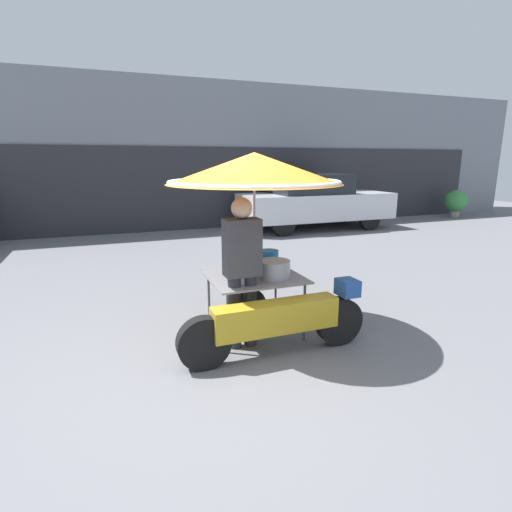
% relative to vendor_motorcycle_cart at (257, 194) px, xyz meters
% --- Properties ---
extents(ground_plane, '(36.00, 36.00, 0.00)m').
position_rel_vendor_motorcycle_cart_xyz_m(ground_plane, '(-0.60, -0.57, -1.65)').
color(ground_plane, slate).
extents(shopfront_building, '(28.00, 2.06, 4.28)m').
position_rel_vendor_motorcycle_cart_xyz_m(shopfront_building, '(-0.60, 8.69, 0.48)').
color(shopfront_building, gray).
rests_on(shopfront_building, ground).
extents(vendor_motorcycle_cart, '(2.07, 1.93, 2.09)m').
position_rel_vendor_motorcycle_cart_xyz_m(vendor_motorcycle_cart, '(0.00, 0.00, 0.00)').
color(vendor_motorcycle_cart, black).
rests_on(vendor_motorcycle_cart, ground).
extents(vendor_person, '(0.38, 0.22, 1.64)m').
position_rel_vendor_motorcycle_cart_xyz_m(vendor_person, '(-0.26, -0.22, -0.73)').
color(vendor_person, '#2D2D33').
rests_on(vendor_person, ground).
extents(parked_car, '(4.51, 1.75, 1.63)m').
position_rel_vendor_motorcycle_cart_xyz_m(parked_car, '(4.31, 6.38, -0.82)').
color(parked_car, black).
rests_on(parked_car, ground).
extents(potted_plant, '(0.79, 0.79, 0.98)m').
position_rel_vendor_motorcycle_cart_xyz_m(potted_plant, '(10.40, 6.85, -1.09)').
color(potted_plant, gray).
rests_on(potted_plant, ground).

